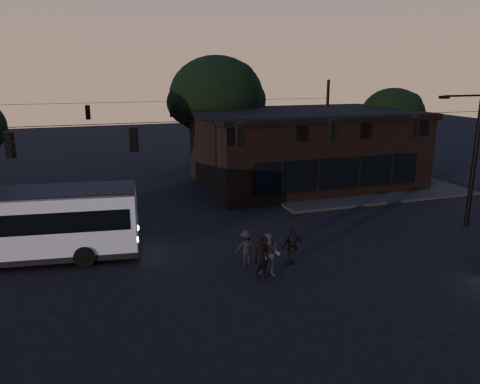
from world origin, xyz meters
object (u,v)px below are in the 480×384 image
object	(u,v)px
bus	(5,223)
pedestrian_b	(270,255)
building	(304,147)
pedestrian_c	(293,246)
pedestrian_a	(261,258)
pedestrian_d	(247,248)

from	to	relation	value
bus	pedestrian_b	xyz separation A→B (m)	(10.40, -5.05, -0.87)
bus	building	bearing A→B (deg)	33.81
building	pedestrian_c	bearing A→B (deg)	-117.63
bus	pedestrian_a	bearing A→B (deg)	-20.32
bus	pedestrian_b	world-z (taller)	bus
bus	pedestrian_d	distance (m)	10.58
bus	pedestrian_a	xyz separation A→B (m)	(9.93, -5.22, -0.88)
pedestrian_a	pedestrian_c	world-z (taller)	pedestrian_a
pedestrian_a	pedestrian_c	distance (m)	2.06
pedestrian_c	pedestrian_d	bearing A→B (deg)	-21.25
pedestrian_a	pedestrian_b	distance (m)	0.49
pedestrian_c	pedestrian_d	xyz separation A→B (m)	(-1.91, 0.59, -0.05)
building	pedestrian_c	world-z (taller)	building
building	pedestrian_c	xyz separation A→B (m)	(-7.17, -13.69, -1.86)
pedestrian_c	pedestrian_d	world-z (taller)	pedestrian_c
pedestrian_d	pedestrian_b	bearing A→B (deg)	121.38
building	pedestrian_b	xyz separation A→B (m)	(-8.54, -14.46, -1.79)
pedestrian_b	pedestrian_a	bearing A→B (deg)	-127.29
pedestrian_b	bus	bearing A→B (deg)	-173.24
bus	pedestrian_c	bearing A→B (deg)	-12.62
pedestrian_b	pedestrian_c	size ratio (longest dim) A/B	1.09
bus	pedestrian_c	distance (m)	12.56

